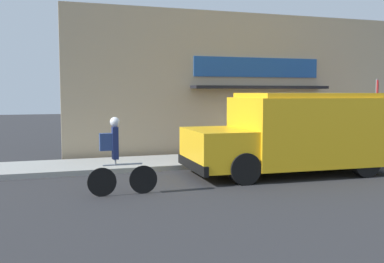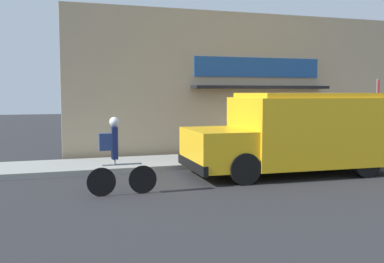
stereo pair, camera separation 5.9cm
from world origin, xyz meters
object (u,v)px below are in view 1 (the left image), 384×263
Objects in this scene: cyclist at (117,157)px; stop_sign_post at (377,103)px; school_bus at (298,132)px; trash_bin at (192,143)px.

cyclist is 0.67× the size of stop_sign_post.
stop_sign_post reaches higher than school_bus.
stop_sign_post is 2.67× the size of trash_bin.
school_bus is 5.16m from cyclist.
trash_bin is (2.89, 3.69, -0.21)m from cyclist.
trash_bin is at bearing 51.94° from cyclist.
school_bus is 2.22× the size of stop_sign_post.
stop_sign_post reaches higher than trash_bin.
school_bus is 3.31× the size of cyclist.
trash_bin is (-6.40, 0.59, -1.20)m from stop_sign_post.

